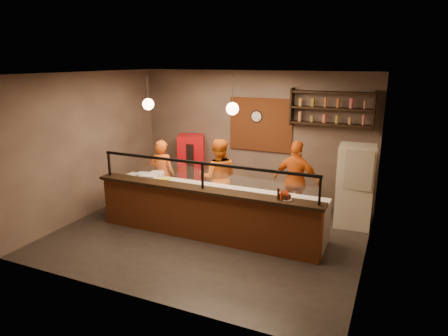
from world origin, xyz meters
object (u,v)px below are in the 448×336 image
at_px(fridge, 355,186).
at_px(pizza_dough, 196,188).
at_px(cook_left, 163,174).
at_px(condiment_caddy, 285,197).
at_px(wall_clock, 257,116).
at_px(pepper_mill, 278,194).
at_px(cook_right, 296,181).
at_px(red_cooler, 191,164).
at_px(cook_mid, 218,178).

xyz_separation_m(fridge, pizza_dough, (-2.96, -1.54, 0.03)).
height_order(cook_left, condiment_caddy, cook_left).
height_order(wall_clock, fridge, wall_clock).
height_order(fridge, pepper_mill, fridge).
bearing_deg(cook_right, wall_clock, -31.61).
xyz_separation_m(cook_left, condiment_caddy, (3.29, -1.17, 0.28)).
bearing_deg(condiment_caddy, red_cooler, 142.94).
bearing_deg(cook_left, cook_right, -175.11).
xyz_separation_m(wall_clock, cook_right, (1.30, -1.03, -1.21)).
bearing_deg(red_cooler, pizza_dough, -83.65).
height_order(cook_right, red_cooler, cook_right).
bearing_deg(pizza_dough, cook_right, 37.17).
bearing_deg(cook_mid, wall_clock, -126.28).
relative_size(wall_clock, cook_left, 0.18).
xyz_separation_m(cook_left, cook_mid, (1.42, 0.08, 0.06)).
bearing_deg(cook_mid, cook_right, 172.55).
distance_m(cook_right, red_cooler, 3.06).
bearing_deg(wall_clock, red_cooler, -169.54).
xyz_separation_m(cook_left, pepper_mill, (3.18, -1.22, 0.34)).
bearing_deg(cook_right, condiment_caddy, 103.84).
bearing_deg(red_cooler, cook_mid, -65.78).
relative_size(wall_clock, pizza_dough, 0.53).
xyz_separation_m(wall_clock, red_cooler, (-1.68, -0.31, -1.32)).
relative_size(red_cooler, pepper_mill, 7.64).
distance_m(cook_left, condiment_caddy, 3.51).
distance_m(wall_clock, cook_right, 2.05).
distance_m(condiment_caddy, pepper_mill, 0.13).
relative_size(cook_mid, pepper_mill, 8.67).
relative_size(cook_left, pepper_mill, 8.09).
bearing_deg(cook_right, cook_mid, 21.45).
xyz_separation_m(fridge, red_cooler, (-4.18, 0.51, -0.09)).
bearing_deg(wall_clock, cook_right, -38.35).
bearing_deg(pizza_dough, condiment_caddy, -10.37).
bearing_deg(wall_clock, cook_mid, -104.13).
bearing_deg(cook_right, pizza_dough, 43.91).
xyz_separation_m(wall_clock, fridge, (2.50, -0.82, -1.23)).
relative_size(cook_right, condiment_caddy, 10.73).
xyz_separation_m(cook_mid, fridge, (2.87, 0.65, -0.01)).
bearing_deg(fridge, cook_mid, -171.29).
distance_m(cook_left, pizza_dough, 1.56).
bearing_deg(wall_clock, pizza_dough, -101.01).
height_order(wall_clock, pizza_dough, wall_clock).
distance_m(cook_right, condiment_caddy, 1.72).
xyz_separation_m(cook_left, red_cooler, (0.11, 1.23, -0.05)).
xyz_separation_m(cook_left, fridge, (4.29, 0.73, 0.05)).
bearing_deg(cook_right, cook_left, 16.29).
relative_size(cook_right, pepper_mill, 8.73).
bearing_deg(condiment_caddy, cook_mid, 146.23).
bearing_deg(pizza_dough, cook_left, 148.54).
height_order(wall_clock, red_cooler, wall_clock).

